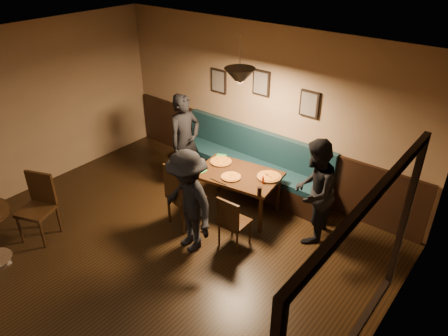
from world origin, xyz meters
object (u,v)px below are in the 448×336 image
at_px(chair_near_left, 186,195).
at_px(soda_glass, 259,191).
at_px(tabasco_bottle, 263,180).
at_px(cafe_chair_far, 36,209).
at_px(dining_table, 238,192).
at_px(diner_right, 314,192).
at_px(diner_front, 188,202).
at_px(booth_bench, 249,161).
at_px(chair_near_right, 235,221).
at_px(diner_left, 185,141).

bearing_deg(chair_near_left, soda_glass, 38.09).
distance_m(tabasco_bottle, cafe_chair_far, 3.36).
relative_size(dining_table, diner_right, 0.81).
height_order(chair_near_left, diner_front, diner_front).
relative_size(soda_glass, tabasco_bottle, 1.05).
xyz_separation_m(chair_near_left, diner_right, (1.65, 0.91, 0.27)).
height_order(dining_table, diner_right, diner_right).
height_order(booth_bench, diner_right, diner_right).
height_order(dining_table, chair_near_right, chair_near_right).
relative_size(chair_near_left, diner_front, 0.68).
relative_size(dining_table, diner_front, 0.84).
xyz_separation_m(booth_bench, tabasco_bottle, (0.77, -0.73, 0.26)).
distance_m(chair_near_left, tabasco_bottle, 1.19).
relative_size(diner_right, tabasco_bottle, 12.26).
bearing_deg(chair_near_right, soda_glass, 71.98).
relative_size(diner_front, soda_glass, 11.36).
height_order(diner_front, tabasco_bottle, diner_front).
height_order(diner_left, soda_glass, diner_left).
bearing_deg(tabasco_bottle, diner_left, 176.85).
height_order(chair_near_right, tabasco_bottle, chair_near_right).
relative_size(soda_glass, cafe_chair_far, 0.14).
bearing_deg(diner_right, booth_bench, -123.00).
height_order(dining_table, cafe_chair_far, cafe_chair_far).
bearing_deg(diner_right, tabasco_bottle, -92.43).
relative_size(booth_bench, diner_right, 1.88).
relative_size(diner_left, soda_glass, 12.45).
height_order(diner_right, soda_glass, diner_right).
xyz_separation_m(dining_table, soda_glass, (0.62, -0.31, 0.42)).
bearing_deg(dining_table, diner_right, -2.99).
bearing_deg(chair_near_right, tabasco_bottle, 90.19).
height_order(chair_near_right, diner_left, diner_left).
bearing_deg(cafe_chair_far, chair_near_right, -166.28).
distance_m(dining_table, cafe_chair_far, 3.04).
height_order(chair_near_left, diner_right, diner_right).
bearing_deg(booth_bench, diner_right, -21.18).
bearing_deg(chair_near_left, diner_front, -29.91).
height_order(booth_bench, diner_left, diner_left).
bearing_deg(cafe_chair_far, diner_right, -162.67).
distance_m(booth_bench, chair_near_left, 1.51).
height_order(booth_bench, chair_near_right, booth_bench).
bearing_deg(diner_left, chair_near_left, -129.38).
bearing_deg(soda_glass, diner_left, 167.75).
bearing_deg(dining_table, diner_left, 166.88).
xyz_separation_m(booth_bench, dining_table, (0.30, -0.73, -0.15)).
distance_m(booth_bench, diner_right, 1.69).
distance_m(diner_front, cafe_chair_far, 2.26).
bearing_deg(cafe_chair_far, booth_bench, -138.33).
xyz_separation_m(booth_bench, chair_near_left, (-0.10, -1.51, 0.02)).
distance_m(chair_near_right, tabasco_bottle, 0.79).
xyz_separation_m(diner_left, diner_right, (2.47, 0.04, -0.05)).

